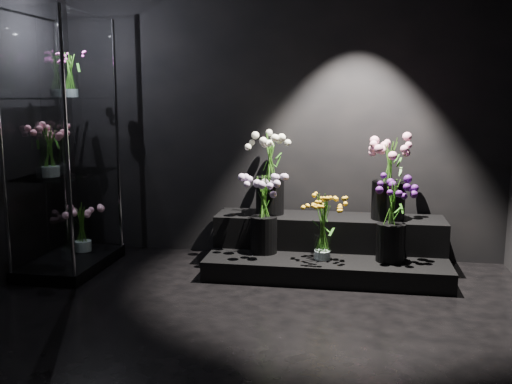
# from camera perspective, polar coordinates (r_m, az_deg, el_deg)

# --- Properties ---
(floor) EXTENTS (4.00, 4.00, 0.00)m
(floor) POSITION_cam_1_polar(r_m,az_deg,el_deg) (3.52, -2.14, -15.04)
(floor) COLOR black
(floor) RESTS_ON ground
(wall_back) EXTENTS (4.00, 0.00, 4.00)m
(wall_back) POSITION_cam_1_polar(r_m,az_deg,el_deg) (5.17, 2.36, 8.92)
(wall_back) COLOR black
(wall_back) RESTS_ON floor
(wall_front) EXTENTS (4.00, 0.00, 4.00)m
(wall_front) POSITION_cam_1_polar(r_m,az_deg,el_deg) (1.31, -20.86, 5.68)
(wall_front) COLOR black
(wall_front) RESTS_ON floor
(display_riser) EXTENTS (1.96, 0.87, 0.43)m
(display_riser) POSITION_cam_1_polar(r_m,az_deg,el_deg) (4.91, 7.18, -5.59)
(display_riser) COLOR black
(display_riser) RESTS_ON floor
(display_case) EXTENTS (0.58, 0.96, 2.11)m
(display_case) POSITION_cam_1_polar(r_m,az_deg,el_deg) (4.98, -18.62, 4.44)
(display_case) COLOR black
(display_case) RESTS_ON floor
(bouquet_orange_bells) EXTENTS (0.33, 0.33, 0.54)m
(bouquet_orange_bells) POSITION_cam_1_polar(r_m,az_deg,el_deg) (4.58, 6.71, -3.38)
(bouquet_orange_bells) COLOR white
(bouquet_orange_bells) RESTS_ON display_riser
(bouquet_lilac) EXTENTS (0.48, 0.48, 0.65)m
(bouquet_lilac) POSITION_cam_1_polar(r_m,az_deg,el_deg) (4.72, 0.79, -1.49)
(bouquet_lilac) COLOR black
(bouquet_lilac) RESTS_ON display_riser
(bouquet_purple) EXTENTS (0.34, 0.34, 0.66)m
(bouquet_purple) POSITION_cam_1_polar(r_m,az_deg,el_deg) (4.61, 13.42, -2.29)
(bouquet_purple) COLOR black
(bouquet_purple) RESTS_ON display_riser
(bouquet_cream_roses) EXTENTS (0.47, 0.47, 0.74)m
(bouquet_cream_roses) POSITION_cam_1_polar(r_m,az_deg,el_deg) (4.95, 1.42, 2.76)
(bouquet_cream_roses) COLOR black
(bouquet_cream_roses) RESTS_ON display_riser
(bouquet_pink_roses) EXTENTS (0.43, 0.43, 0.68)m
(bouquet_pink_roses) POSITION_cam_1_polar(r_m,az_deg,el_deg) (4.88, 13.18, 1.63)
(bouquet_pink_roses) COLOR black
(bouquet_pink_roses) RESTS_ON display_riser
(bouquet_case_pink) EXTENTS (0.40, 0.40, 0.41)m
(bouquet_case_pink) POSITION_cam_1_polar(r_m,az_deg,el_deg) (4.82, -19.96, 4.01)
(bouquet_case_pink) COLOR white
(bouquet_case_pink) RESTS_ON display_case
(bouquet_case_magenta) EXTENTS (0.25, 0.25, 0.38)m
(bouquet_case_magenta) POSITION_cam_1_polar(r_m,az_deg,el_deg) (5.10, -18.07, 11.19)
(bouquet_case_magenta) COLOR white
(bouquet_case_magenta) RESTS_ON display_case
(bouquet_case_base_pink) EXTENTS (0.42, 0.42, 0.44)m
(bouquet_case_base_pink) POSITION_cam_1_polar(r_m,az_deg,el_deg) (5.27, -17.00, -3.21)
(bouquet_case_base_pink) COLOR white
(bouquet_case_base_pink) RESTS_ON display_case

